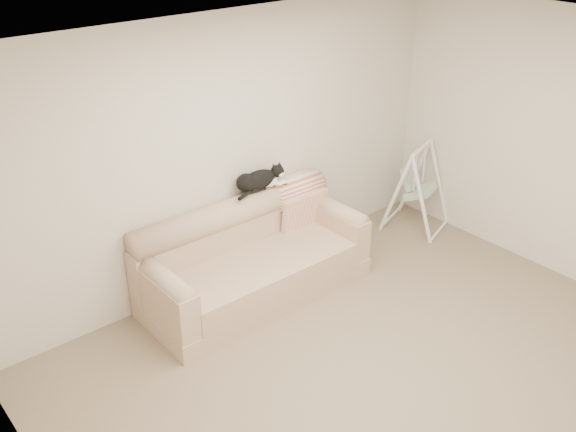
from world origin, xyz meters
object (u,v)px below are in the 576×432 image
object	(u,v)px
sofa	(251,259)
tuxedo_cat	(259,180)
remote_b	(278,184)
baby_swing	(417,187)
remote_a	(257,190)

from	to	relation	value
sofa	tuxedo_cat	xyz separation A→B (m)	(0.30, 0.25, 0.66)
remote_b	tuxedo_cat	xyz separation A→B (m)	(-0.22, 0.02, 0.10)
remote_b	baby_swing	size ratio (longest dim) A/B	0.18
sofa	tuxedo_cat	world-z (taller)	tuxedo_cat
tuxedo_cat	remote_b	bearing A→B (deg)	-5.40
remote_b	tuxedo_cat	bearing A→B (deg)	174.60
remote_b	sofa	bearing A→B (deg)	-156.42
remote_a	baby_swing	world-z (taller)	baby_swing
remote_b	baby_swing	bearing A→B (deg)	-11.87
sofa	remote_b	xyz separation A→B (m)	(0.52, 0.23, 0.56)
sofa	baby_swing	distance (m)	2.25
remote_a	remote_b	xyz separation A→B (m)	(0.25, -0.02, -0.00)
baby_swing	remote_a	bearing A→B (deg)	169.07
remote_a	tuxedo_cat	distance (m)	0.10
remote_b	baby_swing	distance (m)	1.81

